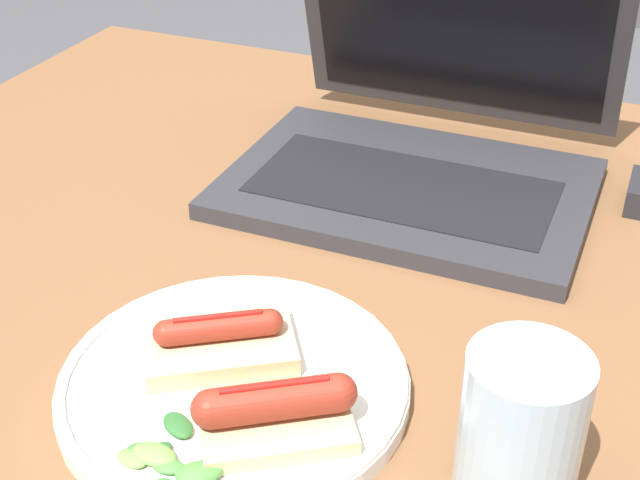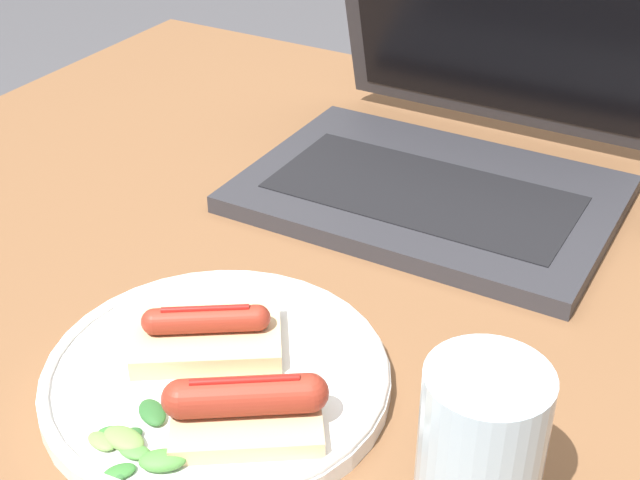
% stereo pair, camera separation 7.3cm
% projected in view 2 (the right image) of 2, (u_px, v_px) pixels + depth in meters
% --- Properties ---
extents(desk, '(1.10, 0.86, 0.72)m').
position_uv_depth(desk, '(354.00, 291.00, 0.88)').
color(desk, brown).
rests_on(desk, ground_plane).
extents(laptop, '(0.36, 0.32, 0.25)m').
position_uv_depth(laptop, '(449.00, 144.00, 0.91)').
color(laptop, '#2D2D33').
rests_on(laptop, desk).
extents(plate, '(0.26, 0.26, 0.02)m').
position_uv_depth(plate, '(217.00, 375.00, 0.66)').
color(plate, white).
rests_on(plate, desk).
extents(sausage_toast_left, '(0.13, 0.12, 0.04)m').
position_uv_depth(sausage_toast_left, '(207.00, 334.00, 0.68)').
color(sausage_toast_left, '#D6B784').
rests_on(sausage_toast_left, plate).
extents(sausage_toast_middle, '(0.12, 0.12, 0.04)m').
position_uv_depth(sausage_toast_middle, '(246.00, 406.00, 0.60)').
color(sausage_toast_middle, '#D6B784').
rests_on(sausage_toast_middle, plate).
extents(salad_pile, '(0.08, 0.08, 0.01)m').
position_uv_depth(salad_pile, '(134.00, 443.00, 0.59)').
color(salad_pile, '#387A33').
rests_on(salad_pile, plate).
extents(drinking_glass, '(0.08, 0.08, 0.11)m').
position_uv_depth(drinking_glass, '(481.00, 447.00, 0.54)').
color(drinking_glass, silver).
rests_on(drinking_glass, desk).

